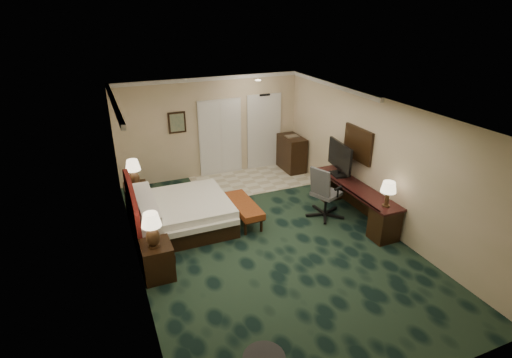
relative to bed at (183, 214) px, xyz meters
name	(u,v)px	position (x,y,z in m)	size (l,w,h in m)	color
floor	(267,241)	(1.43, -1.21, -0.31)	(5.00, 7.50, 0.00)	black
ceiling	(269,110)	(1.43, -1.21, 2.39)	(5.00, 7.50, 0.00)	white
wall_back	(211,128)	(1.43, 2.54, 1.04)	(5.00, 0.00, 2.70)	#C9B88C
wall_front	(408,308)	(1.43, -4.96, 1.04)	(5.00, 0.00, 2.70)	#C9B88C
wall_left	(132,203)	(-1.07, -1.21, 1.04)	(0.00, 7.50, 2.70)	#C9B88C
wall_right	(376,161)	(3.93, -1.21, 1.04)	(0.00, 7.50, 2.70)	#C9B88C
crown_molding	(269,112)	(1.43, -1.21, 2.34)	(5.00, 7.50, 0.10)	white
tile_patch	(254,180)	(2.33, 1.69, -0.30)	(3.20, 1.70, 0.01)	#BFB494
headboard	(133,211)	(-1.01, -0.21, 0.39)	(0.12, 2.00, 1.40)	#500B0D
entry_door	(264,132)	(2.98, 2.51, 0.74)	(1.02, 0.06, 2.18)	white
closet_doors	(220,138)	(1.68, 2.50, 0.74)	(1.20, 0.06, 2.10)	silver
wall_art	(177,123)	(0.53, 2.50, 1.29)	(0.45, 0.06, 0.55)	#4F6D5E
wall_mirror	(358,144)	(3.89, -0.61, 1.24)	(0.05, 0.95, 0.75)	white
bed	(183,214)	(0.00, 0.00, 0.00)	(1.94, 1.80, 0.61)	white
nightstand_near	(157,260)	(-0.79, -1.50, 0.01)	(0.51, 0.59, 0.64)	black
nightstand_far	(137,198)	(-0.79, 1.14, 0.01)	(0.51, 0.58, 0.64)	black
lamp_near	(152,230)	(-0.82, -1.53, 0.65)	(0.33, 0.33, 0.63)	black
lamp_far	(134,173)	(-0.80, 1.09, 0.64)	(0.33, 0.33, 0.63)	black
bed_bench	(244,212)	(1.29, -0.26, -0.08)	(0.46, 1.32, 0.45)	maroon
desk	(354,201)	(3.63, -1.02, 0.06)	(0.55, 2.57, 0.74)	black
tv	(340,159)	(3.62, -0.34, 0.83)	(0.09, 1.02, 0.79)	black
desk_lamp	(388,194)	(3.63, -2.02, 0.70)	(0.31, 0.31, 0.53)	black
desk_chair	(327,191)	(3.06, -0.75, 0.30)	(0.71, 0.67, 1.22)	#505050
minibar	(292,153)	(3.62, 1.99, 0.19)	(0.52, 0.93, 0.99)	black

